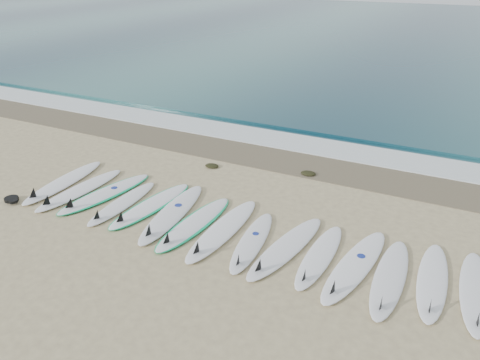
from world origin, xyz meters
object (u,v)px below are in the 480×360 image
at_px(surfboard_14, 476,293).
at_px(leash_coil, 12,199).
at_px(surfboard_7, 222,230).
at_px(surfboard_0, 62,182).

distance_m(surfboard_14, leash_coil, 9.93).
height_order(surfboard_7, surfboard_14, surfboard_7).
distance_m(surfboard_7, leash_coil, 5.17).
relative_size(surfboard_7, surfboard_14, 1.13).
height_order(surfboard_14, leash_coil, surfboard_14).
bearing_deg(leash_coil, surfboard_14, 6.85).
bearing_deg(surfboard_7, leash_coil, -168.53).
bearing_deg(surfboard_14, surfboard_0, 176.50).
height_order(surfboard_0, leash_coil, surfboard_0).
distance_m(surfboard_0, surfboard_14, 9.49).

